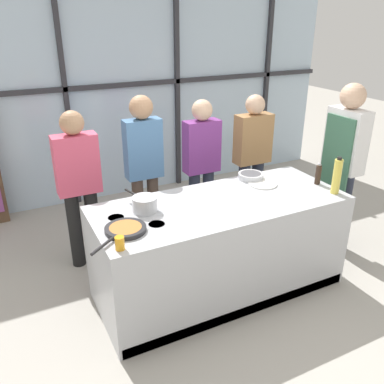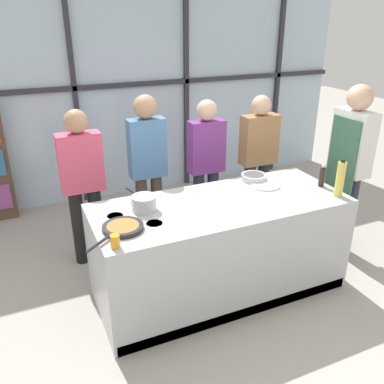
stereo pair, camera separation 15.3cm
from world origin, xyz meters
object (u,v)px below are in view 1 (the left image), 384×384
spectator_far_right (252,154)px  pepper_grinder (318,174)px  frying_pan (125,229)px  saucepan (145,204)px  spectator_center_left (144,164)px  spectator_far_left (79,182)px  oil_bottle (337,176)px  juice_glass_near (120,243)px  chef (343,158)px  white_plate (263,184)px  spectator_center_right (202,161)px  mixing_bowl (251,176)px

spectator_far_right → pepper_grinder: bearing=91.2°
frying_pan → saucepan: bearing=45.2°
spectator_far_right → spectator_center_left: bearing=-0.0°
spectator_far_left → spectator_far_right: (2.01, 0.00, -0.02)m
oil_bottle → juice_glass_near: 2.04m
chef → white_plate: (-0.98, 0.03, -0.12)m
spectator_center_right → mixing_bowl: bearing=106.5°
spectator_far_right → mixing_bowl: (-0.48, -0.66, 0.04)m
spectator_far_left → spectator_far_right: spectator_far_left is taller
spectator_far_left → frying_pan: size_ratio=3.33×
frying_pan → white_plate: frying_pan is taller
juice_glass_near → spectator_far_left: bearing=89.5°
spectator_center_right → spectator_center_left: bearing=-0.0°
white_plate → oil_bottle: size_ratio=0.79×
spectator_far_right → juice_glass_near: spectator_far_right is taller
spectator_far_left → frying_pan: bearing=94.9°
mixing_bowl → juice_glass_near: 1.70m
saucepan → juice_glass_near: saucepan is taller
spectator_far_left → oil_bottle: size_ratio=4.66×
white_plate → juice_glass_near: 1.65m
spectator_far_right → pepper_grinder: (0.02, -1.06, 0.11)m
white_plate → oil_bottle: oil_bottle is taller
frying_pan → juice_glass_near: juice_glass_near is taller
spectator_center_right → oil_bottle: size_ratio=4.61×
frying_pan → juice_glass_near: bearing=-115.7°
chef → juice_glass_near: size_ratio=18.49×
spectator_far_left → spectator_center_right: (1.34, 0.00, -0.00)m
spectator_far_left → spectator_center_right: spectator_far_left is taller
spectator_far_left → white_plate: 1.77m
spectator_far_left → oil_bottle: (2.03, -1.30, 0.15)m
spectator_far_left → oil_bottle: spectator_far_left is taller
frying_pan → oil_bottle: size_ratio=1.40×
pepper_grinder → juice_glass_near: bearing=-171.8°
pepper_grinder → mixing_bowl: bearing=141.5°
spectator_center_right → mixing_bowl: (0.20, -0.66, 0.02)m
spectator_far_left → spectator_center_left: (0.67, 0.00, 0.07)m
frying_pan → oil_bottle: 1.94m
spectator_far_left → saucepan: spectator_far_left is taller
spectator_center_right → saucepan: bearing=41.4°
spectator_far_left → saucepan: 0.94m
juice_glass_near → frying_pan: bearing=64.3°
mixing_bowl → white_plate: bearing=-83.4°
spectator_center_left → juice_glass_near: 1.52m
frying_pan → pepper_grinder: size_ratio=2.25×
chef → spectator_center_right: bearing=53.7°
spectator_far_left → white_plate: spectator_far_left is taller
spectator_far_right → oil_bottle: spectator_far_right is taller
chef → mixing_bowl: chef is taller
mixing_bowl → spectator_far_right: bearing=54.4°
frying_pan → mixing_bowl: 1.52m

